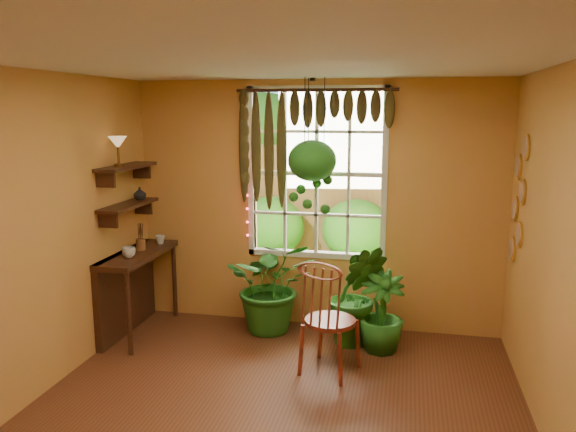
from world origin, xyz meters
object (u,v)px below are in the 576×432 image
counter_ledge (130,283)px  potted_plant_left (272,285)px  potted_plant_mid (357,295)px  hanging_basket (312,163)px  windsor_chair (328,336)px

counter_ledge → potted_plant_left: 1.53m
counter_ledge → potted_plant_mid: (2.42, 0.18, -0.02)m
potted_plant_left → potted_plant_mid: size_ratio=0.98×
counter_ledge → hanging_basket: (1.90, 0.43, 1.29)m
counter_ledge → potted_plant_left: size_ratio=1.15×
counter_ledge → potted_plant_left: potted_plant_left is taller
potted_plant_left → hanging_basket: size_ratio=0.74×
windsor_chair → potted_plant_mid: windsor_chair is taller
counter_ledge → windsor_chair: bearing=-13.2°
counter_ledge → windsor_chair: windsor_chair is taller
windsor_chair → hanging_basket: (-0.32, 0.95, 1.48)m
potted_plant_left → counter_ledge: bearing=-166.6°
counter_ledge → hanging_basket: 2.34m
hanging_basket → potted_plant_left: bearing=-170.1°
potted_plant_mid → hanging_basket: (-0.51, 0.25, 1.31)m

